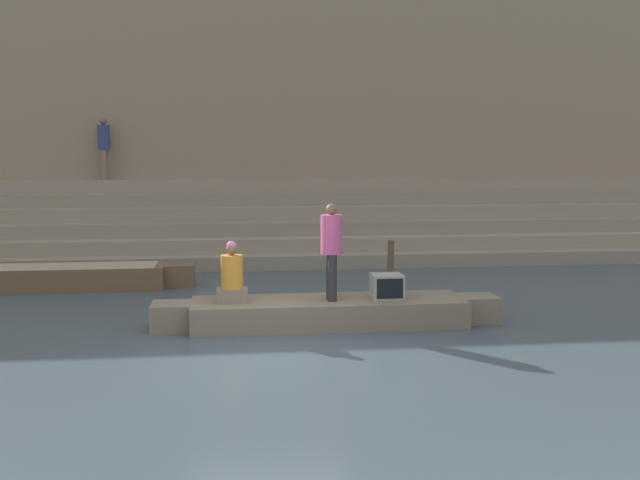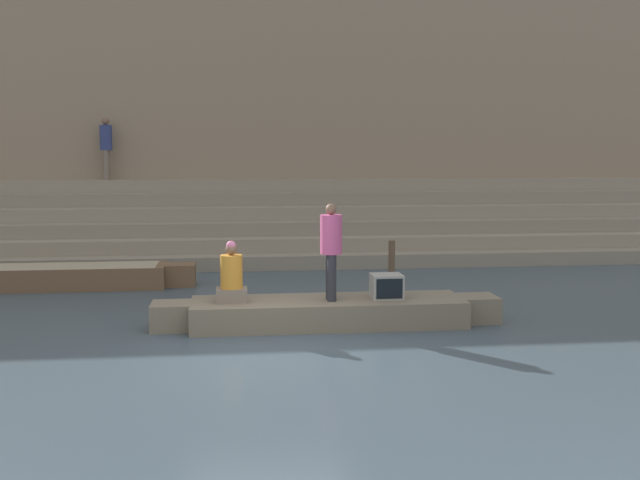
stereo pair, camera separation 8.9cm
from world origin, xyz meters
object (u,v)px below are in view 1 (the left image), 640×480
moored_boat_shore (57,277)px  person_on_steps (104,144)px  person_standing (332,245)px  rowboat_main (328,311)px  mooring_post (391,262)px  person_rowing (232,278)px  tv_set (387,286)px

moored_boat_shore → person_on_steps: (0.25, 5.43, 2.98)m
person_standing → moored_boat_shore: size_ratio=0.28×
person_on_steps → rowboat_main: bearing=2.8°
mooring_post → person_on_steps: 9.59m
person_standing → person_on_steps: size_ratio=0.94×
rowboat_main → person_rowing: 1.78m
rowboat_main → moored_boat_shore: size_ratio=1.01×
person_rowing → person_on_steps: (-3.59, 9.75, 2.37)m
person_on_steps → mooring_post: bearing=26.6°
tv_set → rowboat_main: bearing=-173.7°
rowboat_main → moored_boat_shore: 6.98m
rowboat_main → person_on_steps: size_ratio=3.39×
person_rowing → moored_boat_shore: size_ratio=0.17×
rowboat_main → person_standing: size_ratio=3.62×
rowboat_main → person_on_steps: 11.44m
mooring_post → person_on_steps: size_ratio=0.55×
moored_boat_shore → mooring_post: bearing=-0.8°
person_rowing → rowboat_main: bearing=18.0°
rowboat_main → person_standing: (0.04, -0.08, 1.17)m
rowboat_main → moored_boat_shore: bearing=141.2°
tv_set → moored_boat_shore: bearing=155.0°
rowboat_main → tv_set: bearing=-3.1°
person_on_steps → person_rowing: bearing=-5.4°
person_standing → tv_set: size_ratio=3.11×
person_on_steps → moored_boat_shore: bearing=-28.2°
person_standing → mooring_post: bearing=72.6°
person_rowing → tv_set: person_rowing is taller
person_rowing → mooring_post: 5.53m
person_standing → person_on_steps: 11.28m
rowboat_main → person_rowing: person_rowing is taller
moored_boat_shore → mooring_post: mooring_post is taller
person_standing → tv_set: 1.24m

